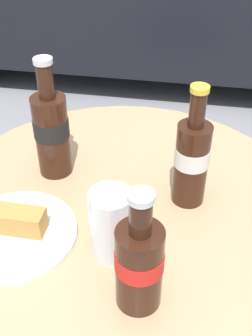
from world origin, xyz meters
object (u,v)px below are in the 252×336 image
at_px(bistro_table, 123,246).
at_px(cola_bottle_left, 139,263).
at_px(cola_bottle_right, 52,131).
at_px(cola_bottle_center, 192,159).
at_px(drinking_glass, 111,227).
at_px(lunch_plate_near, 16,230).

distance_m(bistro_table, cola_bottle_left, 0.32).
distance_m(cola_bottle_right, cola_bottle_center, 0.29).
height_order(bistro_table, drinking_glass, drinking_glass).
height_order(cola_bottle_left, drinking_glass, cola_bottle_left).
height_order(bistro_table, cola_bottle_right, cola_bottle_right).
xyz_separation_m(bistro_table, lunch_plate_near, (-0.17, -0.13, 0.15)).
bearing_deg(lunch_plate_near, drinking_glass, -1.89).
bearing_deg(cola_bottle_right, lunch_plate_near, -93.44).
xyz_separation_m(cola_bottle_right, drinking_glass, (0.16, -0.21, -0.04)).
bearing_deg(bistro_table, cola_bottle_center, 11.43).
relative_size(cola_bottle_left, lunch_plate_near, 0.97).
distance_m(cola_bottle_left, lunch_plate_near, 0.26).
bearing_deg(bistro_table, lunch_plate_near, -142.76).
bearing_deg(cola_bottle_right, drinking_glass, -51.33).
distance_m(cola_bottle_left, cola_bottle_center, 0.26).
bearing_deg(drinking_glass, lunch_plate_near, 178.11).
bearing_deg(lunch_plate_near, bistro_table, 37.24).
xyz_separation_m(cola_bottle_left, lunch_plate_near, (-0.24, 0.09, -0.07)).
bearing_deg(cola_bottle_left, drinking_glass, 124.48).
bearing_deg(cola_bottle_center, cola_bottle_left, -103.83).
xyz_separation_m(drinking_glass, lunch_plate_near, (-0.18, 0.01, -0.05)).
xyz_separation_m(cola_bottle_left, cola_bottle_center, (0.06, 0.25, 0.01)).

